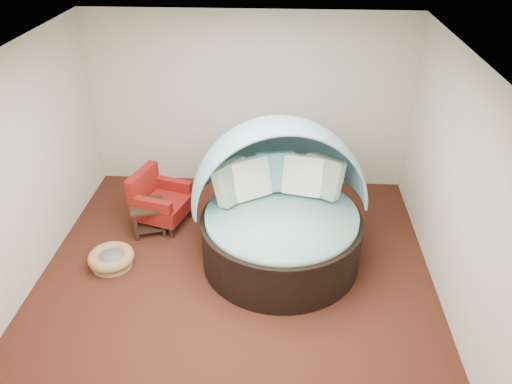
# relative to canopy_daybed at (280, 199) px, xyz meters

# --- Properties ---
(floor) EXTENTS (5.00, 5.00, 0.00)m
(floor) POSITION_rel_canopy_daybed_xyz_m (-0.54, -0.50, -0.88)
(floor) COLOR #441C13
(floor) RESTS_ON ground
(wall_back) EXTENTS (5.00, 0.00, 5.00)m
(wall_back) POSITION_rel_canopy_daybed_xyz_m (-0.54, 2.00, 0.52)
(wall_back) COLOR beige
(wall_back) RESTS_ON floor
(wall_front) EXTENTS (5.00, 0.00, 5.00)m
(wall_front) POSITION_rel_canopy_daybed_xyz_m (-0.54, -3.00, 0.52)
(wall_front) COLOR beige
(wall_front) RESTS_ON floor
(wall_left) EXTENTS (0.00, 5.00, 5.00)m
(wall_left) POSITION_rel_canopy_daybed_xyz_m (-3.04, -0.50, 0.52)
(wall_left) COLOR beige
(wall_left) RESTS_ON floor
(wall_right) EXTENTS (0.00, 5.00, 5.00)m
(wall_right) POSITION_rel_canopy_daybed_xyz_m (1.96, -0.50, 0.52)
(wall_right) COLOR beige
(wall_right) RESTS_ON floor
(ceiling) EXTENTS (5.00, 5.00, 0.00)m
(ceiling) POSITION_rel_canopy_daybed_xyz_m (-0.54, -0.50, 1.92)
(ceiling) COLOR white
(ceiling) RESTS_ON wall_back
(canopy_daybed) EXTENTS (2.47, 2.40, 1.90)m
(canopy_daybed) POSITION_rel_canopy_daybed_xyz_m (0.00, 0.00, 0.00)
(canopy_daybed) COLOR black
(canopy_daybed) RESTS_ON floor
(pet_basket) EXTENTS (0.68, 0.68, 0.21)m
(pet_basket) POSITION_rel_canopy_daybed_xyz_m (-2.18, -0.36, -0.77)
(pet_basket) COLOR olive
(pet_basket) RESTS_ON floor
(red_armchair) EXTENTS (0.88, 0.88, 0.83)m
(red_armchair) POSITION_rel_canopy_daybed_xyz_m (-1.77, 0.67, -0.50)
(red_armchair) COLOR black
(red_armchair) RESTS_ON floor
(side_table) EXTENTS (0.59, 0.59, 0.45)m
(side_table) POSITION_rel_canopy_daybed_xyz_m (-1.88, 0.43, -0.59)
(side_table) COLOR black
(side_table) RESTS_ON floor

